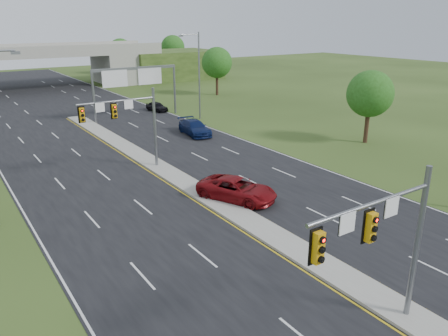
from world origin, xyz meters
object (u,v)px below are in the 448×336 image
Objects in this scene: signal_mast_far at (130,118)px; overpass at (26,70)px; sign_gantry at (134,78)px; car_far_a at (237,189)px; car_far_c at (157,106)px; car_far_b at (195,128)px; signal_mast_near at (388,234)px.

overpass is at bearing 87.65° from signal_mast_far.
sign_gantry reaches higher than car_far_a.
overpass is at bearing 99.87° from car_far_c.
signal_mast_far is at bearing -136.78° from car_far_b.
overpass is at bearing 88.38° from signal_mast_near.
overpass reaches higher than signal_mast_far.
signal_mast_near is 0.09× the size of overpass.
car_far_b is at bearing 36.66° from signal_mast_far.
signal_mast_far reaches higher than car_far_c.
signal_mast_near is 1.80× the size of car_far_c.
sign_gantry is 2.98× the size of car_far_c.
signal_mast_near is at bearing -101.25° from sign_gantry.
signal_mast_near is at bearing -114.47° from car_far_c.
car_far_a is at bearing -88.68° from overpass.
car_far_a is 19.50m from car_far_b.
sign_gantry is 35.75m from overpass.
car_far_a is (-5.18, -30.05, -4.41)m from sign_gantry.
signal_mast_near is 35.05m from car_far_b.
signal_mast_near is at bearing -101.63° from car_far_b.
sign_gantry reaches higher than car_far_b.
signal_mast_far is 0.60× the size of sign_gantry.
overpass is (2.26, 55.07, -1.17)m from signal_mast_far.
signal_mast_near and signal_mast_far have the same top height.
car_far_c is (2.39, 14.75, -0.15)m from car_far_b.
car_far_c is (13.26, 47.85, -4.04)m from signal_mast_near.
signal_mast_near is 1.25× the size of car_far_b.
sign_gantry is (8.95, 19.99, 0.51)m from signal_mast_far.
signal_mast_far is at bearing -129.11° from car_far_c.
overpass is 65.21m from car_far_a.
sign_gantry is at bearing 78.75° from signal_mast_near.
sign_gantry is 2.06× the size of car_far_b.
car_far_b is (1.93, -11.90, -4.40)m from sign_gantry.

